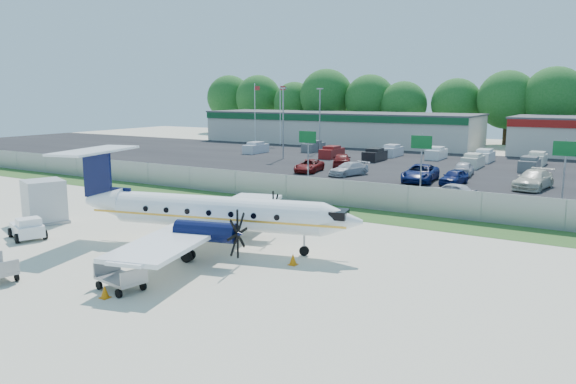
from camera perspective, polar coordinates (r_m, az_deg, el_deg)
The scene contains 31 objects.
ground at distance 30.56m, azimuth -5.84°, elevation -5.93°, with size 170.00×170.00×0.00m, color beige.
grass_verge at distance 40.51m, azimuth 4.39°, elevation -1.93°, with size 170.00×4.00×0.02m, color #2D561E.
access_road at distance 46.75m, azimuth 8.25°, elevation -0.39°, with size 170.00×8.00×0.02m, color black.
parking_lot at distance 66.40m, azimuth 15.33°, elevation 2.42°, with size 170.00×32.00×0.02m, color black.
perimeter_fence at distance 42.08m, azimuth 5.63°, elevation -0.12°, with size 120.00×0.06×1.99m.
building_west at distance 95.25m, azimuth 5.05°, elevation 6.51°, with size 46.40×12.40×5.24m.
sign_left at distance 53.23m, azimuth 2.02°, elevation 4.88°, with size 1.80×0.26×5.00m.
sign_mid at distance 48.87m, azimuth 13.40°, elevation 4.15°, with size 1.80×0.26×5.00m.
sign_right at distance 46.74m, azimuth 26.35°, elevation 3.13°, with size 1.80×0.26×5.00m.
flagpole_west at distance 95.08m, azimuth -3.35°, elevation 8.34°, with size 1.06×0.12×10.00m.
flagpole_east at distance 92.35m, azimuth -0.76°, elevation 8.31°, with size 1.06×0.12×10.00m.
light_pole_nw at distance 72.17m, azimuth -0.50°, elevation 7.52°, with size 0.90×0.35×9.09m.
light_pole_sw at distance 80.86m, azimuth 3.25°, elevation 7.77°, with size 0.90×0.35×9.09m.
tree_line at distance 99.40m, azimuth 20.74°, elevation 4.53°, with size 112.00×6.00×14.00m, color #195619, non-canonical shape.
aircraft at distance 30.74m, azimuth -7.75°, elevation -2.03°, with size 17.02×16.65×5.19m.
pushback_tug at distance 36.01m, azimuth -24.94°, elevation -3.37°, with size 2.74×2.41×1.28m.
baggage_cart_near at distance 25.41m, azimuth -16.65°, elevation -8.39°, with size 2.36×1.65×1.14m.
service_container at distance 39.94m, azimuth -23.52°, elevation -1.01°, with size 3.28×3.28×2.81m.
cone_nose at distance 27.86m, azimuth 0.51°, elevation -6.87°, with size 0.41×0.41×0.58m.
cone_port_wing at distance 24.75m, azimuth -18.12°, elevation -9.63°, with size 0.38×0.38×0.55m.
cone_starboard_wing at distance 37.77m, azimuth -9.21°, elevation -2.56°, with size 0.34×0.34×0.49m.
road_car_west at distance 59.32m, azimuth -14.07°, elevation 1.60°, with size 1.67×4.14×1.41m, color navy.
road_car_mid at distance 46.59m, azimuth 16.22°, elevation -0.74°, with size 1.63×4.05×1.38m, color silver.
parked_car_a at distance 60.42m, azimuth 2.15°, elevation 2.04°, with size 2.23×4.83×1.34m, color maroon.
parked_car_b at distance 58.15m, azimuth 6.17°, elevation 1.68°, with size 1.91×4.70×1.36m, color silver.
parked_car_c at distance 55.25m, azimuth 13.25°, elevation 1.03°, with size 2.74×5.94×1.65m, color navy.
parked_car_d at distance 54.32m, azimuth 16.48°, elevation 0.73°, with size 1.67×4.15×1.41m, color navy.
parked_car_e at distance 54.23m, azimuth 23.61°, elevation 0.29°, with size 2.35×5.78×1.68m, color beige.
parked_car_f at distance 64.44m, azimuth 5.47°, elevation 2.50°, with size 2.00×4.96×1.69m, color maroon.
parked_car_g at distance 60.38m, azimuth 17.38°, elevation 1.58°, with size 1.80×4.47×1.52m, color silver.
far_parking_rows at distance 71.20m, azimuth 16.44°, elevation 2.85°, with size 56.00×10.00×1.60m, color gray, non-canonical shape.
Camera 1 is at (17.74, -23.44, 8.36)m, focal length 35.00 mm.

